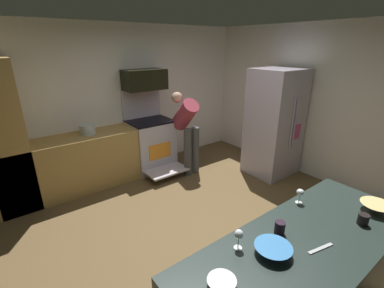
# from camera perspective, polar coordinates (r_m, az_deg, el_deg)

# --- Properties ---
(ground_plane) EXTENTS (5.20, 4.80, 0.02)m
(ground_plane) POSITION_cam_1_polar(r_m,az_deg,el_deg) (3.71, 2.27, -17.05)
(ground_plane) COLOR brown
(wall_back) EXTENTS (5.20, 0.12, 2.60)m
(wall_back) POSITION_cam_1_polar(r_m,az_deg,el_deg) (5.05, -14.83, 9.03)
(wall_back) COLOR silver
(wall_back) RESTS_ON ground
(wall_right) EXTENTS (0.12, 4.80, 2.60)m
(wall_right) POSITION_cam_1_polar(r_m,az_deg,el_deg) (5.06, 25.54, 7.72)
(wall_right) COLOR silver
(wall_right) RESTS_ON ground
(lower_cabinet_run) EXTENTS (2.40, 0.60, 0.90)m
(lower_cabinet_run) POSITION_cam_1_polar(r_m,az_deg,el_deg) (4.70, -22.22, -3.59)
(lower_cabinet_run) COLOR #AE8545
(lower_cabinet_run) RESTS_ON ground
(cabinet_column) EXTENTS (0.60, 0.60, 2.10)m
(cabinet_column) POSITION_cam_1_polar(r_m,az_deg,el_deg) (4.40, -35.78, 0.70)
(cabinet_column) COLOR #AE8545
(cabinet_column) RESTS_ON ground
(oven_range) EXTENTS (0.76, 1.06, 1.49)m
(oven_range) POSITION_cam_1_polar(r_m,az_deg,el_deg) (5.08, -8.77, 0.20)
(oven_range) COLOR silver
(oven_range) RESTS_ON ground
(microwave) EXTENTS (0.74, 0.38, 0.35)m
(microwave) POSITION_cam_1_polar(r_m,az_deg,el_deg) (4.89, -10.08, 13.39)
(microwave) COLOR black
(microwave) RESTS_ON oven_range
(refrigerator) EXTENTS (0.83, 0.75, 1.88)m
(refrigerator) POSITION_cam_1_polar(r_m,az_deg,el_deg) (4.96, 17.18, 4.27)
(refrigerator) COLOR #BBB0C3
(refrigerator) RESTS_ON ground
(person_cook) EXTENTS (0.31, 0.64, 1.45)m
(person_cook) POSITION_cam_1_polar(r_m,az_deg,el_deg) (4.78, -1.14, 3.71)
(person_cook) COLOR #444444
(person_cook) RESTS_ON ground
(counter_island) EXTENTS (2.15, 0.80, 0.90)m
(counter_island) POSITION_cam_1_polar(r_m,az_deg,el_deg) (2.54, 21.74, -26.38)
(counter_island) COLOR #24302C
(counter_island) RESTS_ON ground
(mixing_bowl_large) EXTENTS (0.18, 0.18, 0.05)m
(mixing_bowl_large) POSITION_cam_1_polar(r_m,az_deg,el_deg) (1.80, 6.35, -27.40)
(mixing_bowl_large) COLOR white
(mixing_bowl_large) RESTS_ON counter_island
(mixing_bowl_small) EXTENTS (0.25, 0.25, 0.08)m
(mixing_bowl_small) POSITION_cam_1_polar(r_m,az_deg,el_deg) (2.83, 34.62, -11.11)
(mixing_bowl_small) COLOR #E9C87C
(mixing_bowl_small) RESTS_ON counter_island
(mixing_bowl_prep) EXTENTS (0.26, 0.26, 0.06)m
(mixing_bowl_prep) POSITION_cam_1_polar(r_m,az_deg,el_deg) (2.04, 16.90, -20.85)
(mixing_bowl_prep) COLOR #3475B7
(mixing_bowl_prep) RESTS_ON counter_island
(wine_glass_near) EXTENTS (0.06, 0.06, 0.16)m
(wine_glass_near) POSITION_cam_1_polar(r_m,az_deg,el_deg) (1.98, 9.97, -18.66)
(wine_glass_near) COLOR silver
(wine_glass_near) RESTS_ON counter_island
(wine_glass_far) EXTENTS (0.07, 0.07, 0.14)m
(wine_glass_far) POSITION_cam_1_polar(r_m,az_deg,el_deg) (2.61, 22.11, -9.69)
(wine_glass_far) COLOR silver
(wine_glass_far) RESTS_ON counter_island
(mug_coffee) EXTENTS (0.08, 0.08, 0.10)m
(mug_coffee) POSITION_cam_1_polar(r_m,az_deg,el_deg) (2.21, 18.25, -16.63)
(mug_coffee) COLOR black
(mug_coffee) RESTS_ON counter_island
(mug_tea) EXTENTS (0.08, 0.08, 0.09)m
(mug_tea) POSITION_cam_1_polar(r_m,az_deg,el_deg) (2.59, 32.74, -13.39)
(mug_tea) COLOR black
(mug_tea) RESTS_ON counter_island
(knife_chef) EXTENTS (0.22, 0.07, 0.01)m
(knife_chef) POSITION_cam_1_polar(r_m,az_deg,el_deg) (2.21, 25.77, -19.48)
(knife_chef) COLOR #B7BABF
(knife_chef) RESTS_ON counter_island
(stock_pot) EXTENTS (0.23, 0.23, 0.16)m
(stock_pot) POSITION_cam_1_polar(r_m,az_deg,el_deg) (4.56, -21.40, 2.91)
(stock_pot) COLOR #B6C0BF
(stock_pot) RESTS_ON lower_cabinet_run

